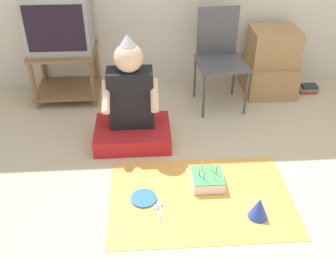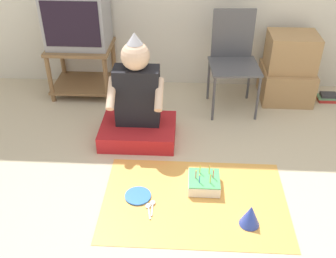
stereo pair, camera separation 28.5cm
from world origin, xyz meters
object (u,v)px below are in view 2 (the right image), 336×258
tv (77,19)px  cardboard_box_stack (288,70)px  book_pile (327,97)px  person_seated (137,107)px  paper_plate (138,196)px  birthday_cake (204,182)px  party_hat_blue (250,215)px  folding_chair (233,55)px

tv → cardboard_box_stack: bearing=-0.9°
tv → book_pile: size_ratio=2.91×
book_pile → person_seated: (-1.79, -0.72, 0.26)m
cardboard_box_stack → paper_plate: bearing=-130.7°
birthday_cake → party_hat_blue: birthday_cake is taller
tv → birthday_cake: tv is taller
book_pile → paper_plate: bearing=-139.6°
folding_chair → tv: bearing=172.6°
folding_chair → person_seated: size_ratio=0.97×
person_seated → paper_plate: bearing=-83.9°
folding_chair → paper_plate: bearing=-118.6°
folding_chair → party_hat_blue: bearing=-89.3°
cardboard_box_stack → party_hat_blue: cardboard_box_stack is taller
book_pile → birthday_cake: 1.83m
tv → birthday_cake: 1.98m
book_pile → party_hat_blue: size_ratio=1.27×
cardboard_box_stack → birthday_cake: (-0.83, -1.38, -0.25)m
party_hat_blue → paper_plate: (-0.75, 0.21, -0.07)m
folding_chair → birthday_cake: (-0.27, -1.22, -0.46)m
paper_plate → tv: bearing=115.1°
folding_chair → party_hat_blue: size_ratio=5.82×
folding_chair → paper_plate: size_ratio=4.87×
folding_chair → birthday_cake: folding_chair is taller
person_seated → birthday_cake: size_ratio=4.09×
person_seated → party_hat_blue: bearing=-48.8°
person_seated → paper_plate: person_seated is taller
person_seated → party_hat_blue: (0.83, -0.95, -0.21)m
folding_chair → book_pile: (0.98, 0.11, -0.47)m
book_pile → person_seated: person_seated is taller
cardboard_box_stack → party_hat_blue: bearing=-107.5°
birthday_cake → paper_plate: bearing=-165.1°
tv → paper_plate: size_ratio=3.08×
book_pile → person_seated: 1.95m
person_seated → birthday_cake: person_seated is taller
tv → book_pile: tv is taller
birthday_cake → paper_plate: birthday_cake is taller
tv → party_hat_blue: (1.47, -1.75, -0.67)m
paper_plate → person_seated: bearing=96.1°
birthday_cake → party_hat_blue: bearing=-49.6°
birthday_cake → folding_chair: bearing=77.6°
cardboard_box_stack → party_hat_blue: (-0.54, -1.72, -0.22)m
book_pile → party_hat_blue: party_hat_blue is taller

